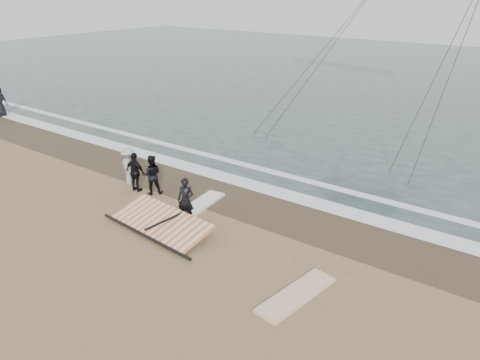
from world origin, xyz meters
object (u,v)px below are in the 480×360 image
(man_main, at_px, (186,200))
(board_cream, at_px, (199,205))
(sail_rig, at_px, (163,222))
(board_white, at_px, (297,295))

(man_main, bearing_deg, board_cream, 91.39)
(board_cream, xyz_separation_m, sail_rig, (0.05, -1.90, 0.14))
(man_main, bearing_deg, board_white, -34.03)
(man_main, relative_size, board_white, 0.63)
(board_white, height_order, board_cream, board_cream)
(board_white, bearing_deg, board_cream, 163.82)
(sail_rig, bearing_deg, board_white, -6.93)
(man_main, xyz_separation_m, sail_rig, (-0.36, -0.77, -0.61))
(board_cream, relative_size, sail_rig, 0.59)
(man_main, xyz_separation_m, board_cream, (-0.41, 1.13, -0.75))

